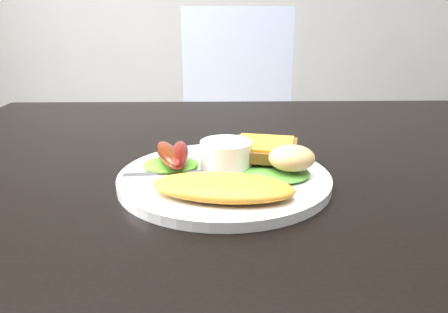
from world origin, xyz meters
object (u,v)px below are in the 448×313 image
plate (224,179)px  dining_chair (239,150)px  person (342,48)px  dining_table (291,165)px

plate → dining_chair: bearing=85.6°
dining_chair → person: 0.58m
dining_chair → plate: size_ratio=1.65×
person → plate: 0.84m
dining_table → person: person is taller
dining_chair → plate: (-0.08, -1.07, 0.31)m
dining_chair → dining_table: bearing=-83.8°
dining_chair → plate: bearing=-89.6°
person → plate: (-0.35, -0.76, -0.10)m
dining_table → dining_chair: 0.99m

